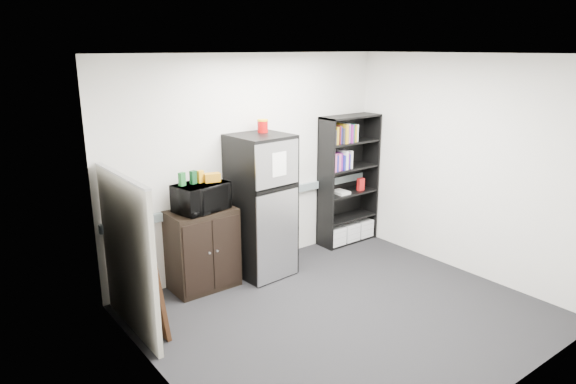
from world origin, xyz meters
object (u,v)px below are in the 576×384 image
at_px(cabinet, 203,249).
at_px(refrigerator, 261,206).
at_px(bookshelf, 348,181).
at_px(cubicle_partition, 128,255).
at_px(microwave, 201,197).

xyz_separation_m(cabinet, refrigerator, (0.79, -0.08, 0.40)).
bearing_deg(bookshelf, refrigerator, -174.87).
relative_size(cubicle_partition, microwave, 2.79).
height_order(bookshelf, cabinet, bookshelf).
height_order(cubicle_partition, refrigerator, refrigerator).
height_order(bookshelf, cubicle_partition, bookshelf).
bearing_deg(microwave, bookshelf, -9.24).
bearing_deg(cabinet, refrigerator, -5.81).
distance_m(cubicle_partition, microwave, 1.15).
bearing_deg(cubicle_partition, cabinet, 22.20).
xyz_separation_m(bookshelf, microwave, (-2.40, -0.08, 0.21)).
height_order(cubicle_partition, microwave, cubicle_partition).
xyz_separation_m(cabinet, microwave, (0.00, -0.02, 0.64)).
height_order(cabinet, refrigerator, refrigerator).
bearing_deg(cubicle_partition, bookshelf, 8.06).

